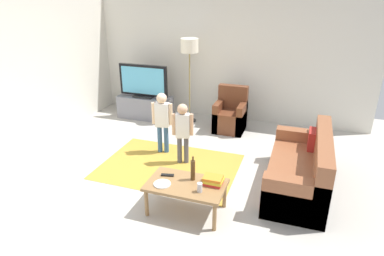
% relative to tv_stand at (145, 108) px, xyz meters
% --- Properties ---
extents(ground, '(7.80, 7.80, 0.00)m').
position_rel_tv_stand_xyz_m(ground, '(1.69, -2.30, -0.24)').
color(ground, '#B2ADA3').
extents(wall_back, '(6.00, 0.12, 2.70)m').
position_rel_tv_stand_xyz_m(wall_back, '(1.69, 0.70, 1.11)').
color(wall_back, silver).
rests_on(wall_back, ground).
extents(wall_left, '(0.12, 6.00, 2.70)m').
position_rel_tv_stand_xyz_m(wall_left, '(-1.31, -2.30, 1.11)').
color(wall_left, silver).
rests_on(wall_left, ground).
extents(area_rug, '(2.20, 1.60, 0.01)m').
position_rel_tv_stand_xyz_m(area_rug, '(1.37, -1.91, -0.24)').
color(area_rug, '#B28C33').
rests_on(area_rug, ground).
extents(tv_stand, '(1.20, 0.44, 0.50)m').
position_rel_tv_stand_xyz_m(tv_stand, '(0.00, 0.00, 0.00)').
color(tv_stand, slate).
rests_on(tv_stand, ground).
extents(tv, '(1.10, 0.28, 0.71)m').
position_rel_tv_stand_xyz_m(tv, '(-0.00, -0.02, 0.60)').
color(tv, black).
rests_on(tv, tv_stand).
extents(couch, '(0.80, 1.80, 0.86)m').
position_rel_tv_stand_xyz_m(couch, '(3.45, -1.89, 0.05)').
color(couch, brown).
rests_on(couch, ground).
extents(armchair, '(0.60, 0.60, 0.90)m').
position_rel_tv_stand_xyz_m(armchair, '(1.96, -0.04, 0.05)').
color(armchair, brown).
rests_on(armchair, ground).
extents(floor_lamp, '(0.36, 0.36, 1.78)m').
position_rel_tv_stand_xyz_m(floor_lamp, '(1.00, 0.15, 1.30)').
color(floor_lamp, '#262626').
rests_on(floor_lamp, ground).
extents(child_near_tv, '(0.36, 0.18, 1.09)m').
position_rel_tv_stand_xyz_m(child_near_tv, '(1.06, -1.44, 0.41)').
color(child_near_tv, '#33598C').
rests_on(child_near_tv, ground).
extents(child_center, '(0.34, 0.18, 1.04)m').
position_rel_tv_stand_xyz_m(child_center, '(1.53, -1.70, 0.38)').
color(child_center, '#4C4C59').
rests_on(child_center, ground).
extents(coffee_table, '(1.00, 0.60, 0.42)m').
position_rel_tv_stand_xyz_m(coffee_table, '(2.04, -2.94, 0.13)').
color(coffee_table, olive).
rests_on(coffee_table, ground).
extents(book_stack, '(0.25, 0.21, 0.10)m').
position_rel_tv_stand_xyz_m(book_stack, '(2.37, -2.83, 0.23)').
color(book_stack, red).
rests_on(book_stack, coffee_table).
extents(bottle, '(0.06, 0.06, 0.34)m').
position_rel_tv_stand_xyz_m(bottle, '(2.09, -2.82, 0.32)').
color(bottle, '#4C3319').
rests_on(bottle, coffee_table).
extents(tv_remote, '(0.18, 0.08, 0.02)m').
position_rel_tv_stand_xyz_m(tv_remote, '(1.74, -2.84, 0.19)').
color(tv_remote, black).
rests_on(tv_remote, coffee_table).
extents(soda_can, '(0.07, 0.07, 0.12)m').
position_rel_tv_stand_xyz_m(soda_can, '(2.26, -3.06, 0.24)').
color(soda_can, silver).
rests_on(soda_can, coffee_table).
extents(plate, '(0.22, 0.22, 0.02)m').
position_rel_tv_stand_xyz_m(plate, '(1.76, -3.06, 0.18)').
color(plate, white).
rests_on(plate, coffee_table).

